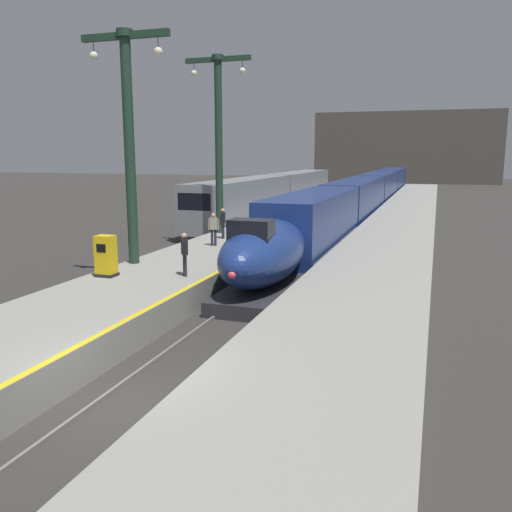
{
  "coord_description": "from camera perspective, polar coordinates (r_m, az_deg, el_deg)",
  "views": [
    {
      "loc": [
        6.44,
        -9.88,
        5.72
      ],
      "look_at": [
        -0.13,
        9.73,
        1.8
      ],
      "focal_mm": 37.81,
      "sensor_mm": 36.0,
      "label": 1
    }
  ],
  "objects": [
    {
      "name": "station_column_mid",
      "position": [
        23.64,
        -13.33,
        13.09
      ],
      "size": [
        4.0,
        0.68,
        9.62
      ],
      "color": "#1E3828",
      "rests_on": "platform_left"
    },
    {
      "name": "rail_secondary_right",
      "position": [
        40.25,
        -1.72,
        2.64
      ],
      "size": [
        0.08,
        110.0,
        0.12
      ],
      "primitive_type": "cube",
      "color": "slate",
      "rests_on": "ground"
    },
    {
      "name": "passenger_mid_platform",
      "position": [
        27.87,
        -4.52,
        3.11
      ],
      "size": [
        0.54,
        0.34,
        1.69
      ],
      "color": "#23232D",
      "rests_on": "platform_left"
    },
    {
      "name": "rolling_suitcase",
      "position": [
        29.55,
        1.43,
        2.23
      ],
      "size": [
        0.4,
        0.22,
        0.98
      ],
      "color": "maroon",
      "rests_on": "platform_left"
    },
    {
      "name": "terminus_back_wall",
      "position": [
        112.07,
        15.51,
        11.0
      ],
      "size": [
        36.0,
        2.0,
        14.0
      ],
      "primitive_type": "cube",
      "color": "#4C4742",
      "rests_on": "ground"
    },
    {
      "name": "station_column_far",
      "position": [
        32.43,
        -3.98,
        13.21
      ],
      "size": [
        4.0,
        0.68,
        10.25
      ],
      "color": "#1E3828",
      "rests_on": "platform_left"
    },
    {
      "name": "ground_plane",
      "position": [
        13.11,
        -13.6,
        -15.45
      ],
      "size": [
        260.0,
        260.0,
        0.0
      ],
      "primitive_type": "plane",
      "color": "#33302D"
    },
    {
      "name": "rail_main_left",
      "position": [
        38.49,
        7.55,
        2.18
      ],
      "size": [
        0.08,
        110.0,
        0.12
      ],
      "primitive_type": "cube",
      "color": "slate",
      "rests_on": "ground"
    },
    {
      "name": "ticket_machine_yellow",
      "position": [
        21.6,
        -15.6,
        -0.15
      ],
      "size": [
        0.76,
        0.62,
        1.6
      ],
      "color": "yellow",
      "rests_on": "platform_left"
    },
    {
      "name": "platform_left_safety_stripe",
      "position": [
        35.9,
        5.14,
        3.22
      ],
      "size": [
        0.2,
        107.8,
        0.01
      ],
      "primitive_type": "cube",
      "color": "yellow",
      "rests_on": "platform_left"
    },
    {
      "name": "platform_right",
      "position": [
        35.1,
        14.41,
        1.88
      ],
      "size": [
        4.8,
        110.0,
        1.05
      ],
      "primitive_type": "cube",
      "color": "gray",
      "rests_on": "ground"
    },
    {
      "name": "rail_main_right",
      "position": [
        38.23,
        9.76,
        2.06
      ],
      "size": [
        0.08,
        110.0,
        0.12
      ],
      "primitive_type": "cube",
      "color": "slate",
      "rests_on": "ground"
    },
    {
      "name": "platform_left",
      "position": [
        36.56,
        1.65,
        2.55
      ],
      "size": [
        4.8,
        110.0,
        1.05
      ],
      "primitive_type": "cube",
      "color": "gray",
      "rests_on": "ground"
    },
    {
      "name": "passenger_far_waiting",
      "position": [
        20.98,
        -7.57,
        0.53
      ],
      "size": [
        0.4,
        0.48,
        1.69
      ],
      "color": "#23232D",
      "rests_on": "platform_left"
    },
    {
      "name": "regional_train_adjacent",
      "position": [
        51.44,
        2.06,
        6.72
      ],
      "size": [
        2.85,
        36.6,
        3.8
      ],
      "color": "gray",
      "rests_on": "ground"
    },
    {
      "name": "highspeed_train_main",
      "position": [
        54.25,
        11.73,
        6.54
      ],
      "size": [
        2.92,
        75.83,
        3.6
      ],
      "color": "navy",
      "rests_on": "ground"
    },
    {
      "name": "passenger_near_edge",
      "position": [
        30.24,
        -3.52,
        3.72
      ],
      "size": [
        0.29,
        0.56,
        1.69
      ],
      "color": "#23232D",
      "rests_on": "platform_left"
    },
    {
      "name": "rail_secondary_left",
      "position": [
        40.78,
        -3.7,
        2.73
      ],
      "size": [
        0.08,
        110.0,
        0.12
      ],
      "primitive_type": "cube",
      "color": "slate",
      "rests_on": "ground"
    }
  ]
}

